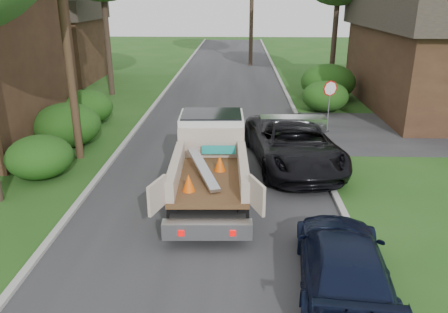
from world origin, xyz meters
TOP-DOWN VIEW (x-y plane):
  - ground at (0.00, 0.00)m, footprint 120.00×120.00m
  - road at (0.00, 10.00)m, footprint 8.00×90.00m
  - curb_left at (-4.10, 10.00)m, footprint 0.20×90.00m
  - curb_right at (4.10, 10.00)m, footprint 0.20×90.00m
  - stop_sign at (5.20, 9.00)m, footprint 0.71×0.32m
  - utility_pole at (-5.48, 4.98)m, footprint 2.42×1.25m
  - house_left_far at (-13.50, 22.00)m, footprint 7.56×7.56m
  - hedge_left_a at (-6.20, 3.00)m, footprint 2.34×2.34m
  - hedge_left_b at (-6.50, 6.50)m, footprint 2.86×2.86m
  - hedge_left_c at (-6.80, 10.00)m, footprint 2.60×2.60m
  - hedge_right_a at (5.80, 13.00)m, footprint 2.60×2.60m
  - hedge_right_b at (6.50, 16.00)m, footprint 3.38×3.38m
  - flatbed_truck at (0.00, 2.23)m, footprint 2.89×6.24m
  - black_pickup at (3.01, 4.50)m, footprint 3.77×6.70m
  - navy_suv at (3.24, -3.12)m, footprint 2.41×4.91m

SIDE VIEW (x-z plane):
  - ground at x=0.00m, z-range 0.00..0.00m
  - road at x=0.00m, z-range -0.01..0.01m
  - curb_left at x=-4.10m, z-range 0.00..0.12m
  - curb_right at x=4.10m, z-range 0.00..0.12m
  - navy_suv at x=3.24m, z-range 0.00..1.37m
  - hedge_left_a at x=-6.20m, z-range 0.00..1.53m
  - hedge_left_c at x=-6.80m, z-range 0.00..1.70m
  - hedge_right_a at x=5.80m, z-range 0.00..1.70m
  - black_pickup at x=3.01m, z-range 0.00..1.77m
  - hedge_left_b at x=-6.50m, z-range 0.00..1.87m
  - hedge_right_b at x=6.50m, z-range 0.00..2.21m
  - flatbed_truck at x=0.00m, z-range 0.10..2.44m
  - stop_sign at x=5.20m, z-range 0.54..3.02m
  - house_left_far at x=-13.50m, z-range 0.05..6.05m
  - utility_pole at x=-5.48m, z-range 0.17..10.17m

